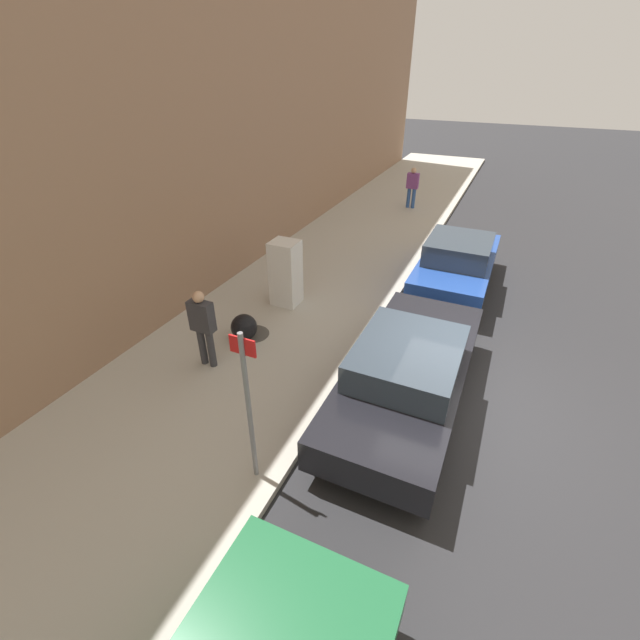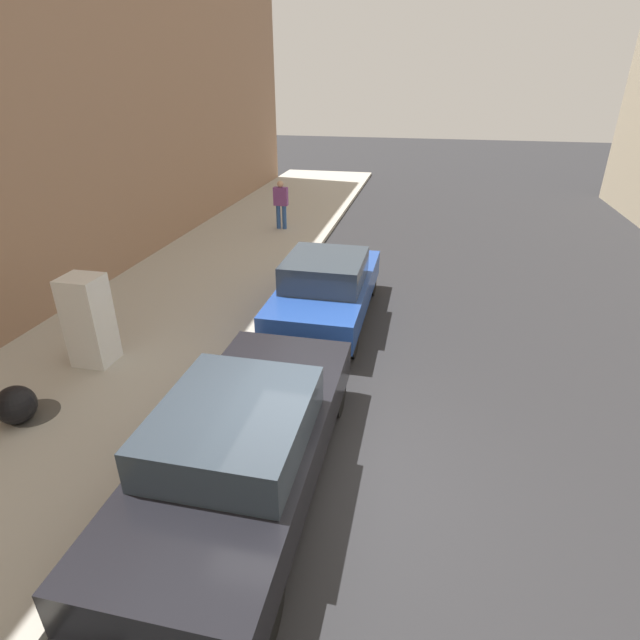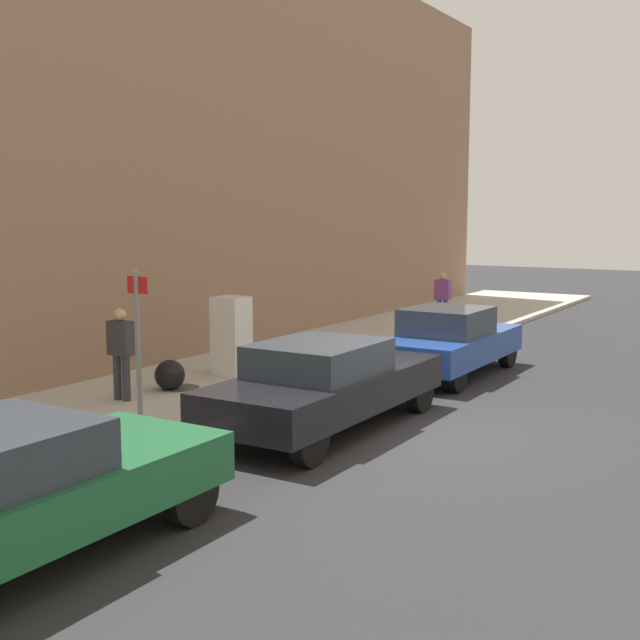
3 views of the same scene
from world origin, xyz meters
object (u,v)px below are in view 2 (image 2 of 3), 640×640
trash_bag (16,405)px  parked_hatchback_blue (327,287)px  parked_sedan_dark (242,443)px  discarded_refrigerator (89,321)px  pedestrian_standing_near (281,202)px

trash_bag → parked_hatchback_blue: (3.63, 4.53, 0.33)m
parked_sedan_dark → parked_hatchback_blue: (0.00, 4.99, -0.01)m
discarded_refrigerator → pedestrian_standing_near: discarded_refrigerator is taller
discarded_refrigerator → parked_hatchback_blue: 4.51m
trash_bag → parked_hatchback_blue: parked_hatchback_blue is taller
discarded_refrigerator → pedestrian_standing_near: 8.96m
discarded_refrigerator → parked_hatchback_blue: size_ratio=0.38×
trash_bag → pedestrian_standing_near: 10.74m
trash_bag → pedestrian_standing_near: size_ratio=0.36×
pedestrian_standing_near → parked_sedan_dark: 11.50m
discarded_refrigerator → trash_bag: bearing=-92.2°
discarded_refrigerator → pedestrian_standing_near: bearing=84.9°
parked_sedan_dark → parked_hatchback_blue: parked_hatchback_blue is taller
pedestrian_standing_near → parked_hatchback_blue: (2.77, -6.16, -0.27)m
discarded_refrigerator → parked_sedan_dark: (3.56, -2.23, -0.17)m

